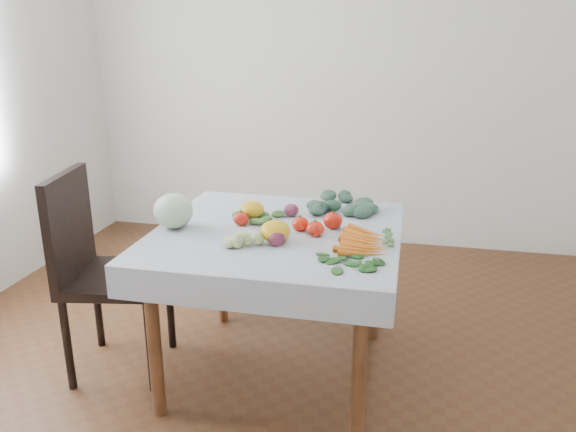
% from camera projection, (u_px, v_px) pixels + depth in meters
% --- Properties ---
extents(ground, '(4.00, 4.00, 0.00)m').
position_uv_depth(ground, '(278.00, 370.00, 2.84)').
color(ground, '#58351C').
extents(back_wall, '(4.00, 0.04, 2.70)m').
position_uv_depth(back_wall, '(338.00, 72.00, 4.28)').
color(back_wall, white).
rests_on(back_wall, ground).
extents(table, '(1.00, 1.00, 0.75)m').
position_uv_depth(table, '(277.00, 250.00, 2.64)').
color(table, brown).
rests_on(table, ground).
extents(tablecloth, '(1.12, 1.12, 0.01)m').
position_uv_depth(tablecloth, '(277.00, 230.00, 2.61)').
color(tablecloth, white).
rests_on(tablecloth, table).
extents(chair, '(0.53, 0.53, 1.01)m').
position_uv_depth(chair, '(96.00, 261.00, 2.70)').
color(chair, black).
rests_on(chair, ground).
extents(cabbage, '(0.22, 0.22, 0.16)m').
position_uv_depth(cabbage, '(173.00, 211.00, 2.61)').
color(cabbage, '#DCF5CD').
rests_on(cabbage, tablecloth).
extents(tomato_a, '(0.10, 0.10, 0.07)m').
position_uv_depth(tomato_a, '(300.00, 224.00, 2.58)').
color(tomato_a, red).
rests_on(tomato_a, tablecloth).
extents(tomato_b, '(0.08, 0.08, 0.07)m').
position_uv_depth(tomato_b, '(315.00, 229.00, 2.51)').
color(tomato_b, red).
rests_on(tomato_b, tablecloth).
extents(tomato_c, '(0.10, 0.10, 0.06)m').
position_uv_depth(tomato_c, '(241.00, 218.00, 2.66)').
color(tomato_c, red).
rests_on(tomato_c, tablecloth).
extents(tomato_d, '(0.11, 0.11, 0.08)m').
position_uv_depth(tomato_d, '(333.00, 221.00, 2.61)').
color(tomato_d, red).
rests_on(tomato_d, tablecloth).
extents(heirloom_back, '(0.13, 0.13, 0.08)m').
position_uv_depth(heirloom_back, '(252.00, 209.00, 2.77)').
color(heirloom_back, yellow).
rests_on(heirloom_back, tablecloth).
extents(heirloom_front, '(0.14, 0.14, 0.09)m').
position_uv_depth(heirloom_front, '(275.00, 231.00, 2.45)').
color(heirloom_front, yellow).
rests_on(heirloom_front, tablecloth).
extents(onion_a, '(0.09, 0.09, 0.06)m').
position_uv_depth(onion_a, '(291.00, 210.00, 2.79)').
color(onion_a, '#52172D').
rests_on(onion_a, tablecloth).
extents(onion_b, '(0.10, 0.10, 0.06)m').
position_uv_depth(onion_b, '(277.00, 238.00, 2.40)').
color(onion_b, '#52172D').
rests_on(onion_b, tablecloth).
extents(tomatillo_cluster, '(0.17, 0.10, 0.05)m').
position_uv_depth(tomatillo_cluster, '(243.00, 241.00, 2.40)').
color(tomatillo_cluster, '#BFDA7E').
rests_on(tomatillo_cluster, tablecloth).
extents(carrot_bunch, '(0.21, 0.37, 0.03)m').
position_uv_depth(carrot_bunch, '(364.00, 242.00, 2.40)').
color(carrot_bunch, orange).
rests_on(carrot_bunch, tablecloth).
extents(kale_bunch, '(0.38, 0.30, 0.05)m').
position_uv_depth(kale_bunch, '(336.00, 203.00, 2.92)').
color(kale_bunch, '#3C634B').
rests_on(kale_bunch, tablecloth).
extents(basil_bunch, '(0.28, 0.20, 0.01)m').
position_uv_depth(basil_bunch, '(348.00, 262.00, 2.22)').
color(basil_bunch, '#1B591E').
rests_on(basil_bunch, tablecloth).
extents(dill_bunch, '(0.23, 0.23, 0.03)m').
position_uv_depth(dill_bunch, '(258.00, 218.00, 2.73)').
color(dill_bunch, '#407435').
rests_on(dill_bunch, tablecloth).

